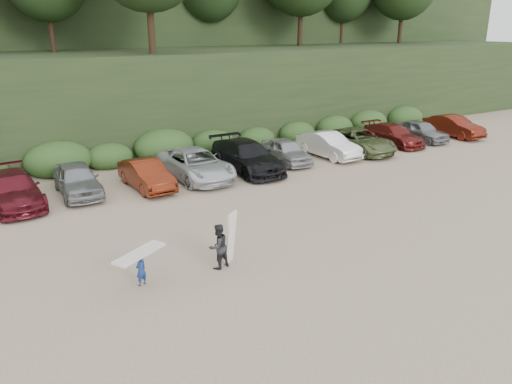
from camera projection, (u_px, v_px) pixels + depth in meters
ground at (288, 251)px, 17.83m from camera, size 120.00×120.00×0.00m
parked_cars at (215, 161)px, 26.71m from camera, size 39.81×5.98×1.65m
child_surfer at (140, 263)px, 15.30m from camera, size 1.88×1.38×1.12m
adult_surfer at (219, 246)px, 16.43m from camera, size 1.26×0.77×1.82m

